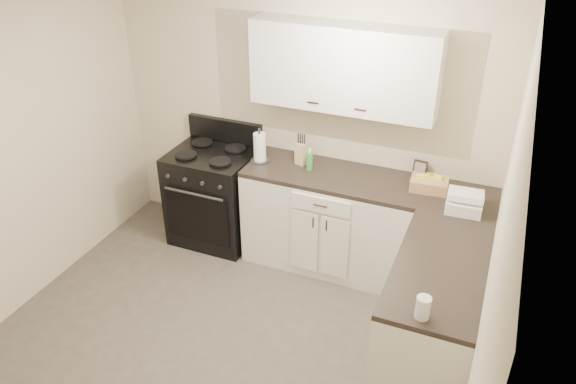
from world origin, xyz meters
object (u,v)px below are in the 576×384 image
at_px(countertop_grill, 464,205).
at_px(wicker_basket, 429,184).
at_px(stove, 214,196).
at_px(knife_block, 301,153).
at_px(paper_towel, 260,147).

bearing_deg(countertop_grill, wicker_basket, 141.68).
relative_size(stove, wicker_basket, 3.12).
height_order(wicker_basket, countertop_grill, wicker_basket).
xyz_separation_m(knife_block, paper_towel, (-0.36, -0.09, 0.03)).
xyz_separation_m(knife_block, countertop_grill, (1.45, -0.26, -0.05)).
bearing_deg(countertop_grill, paper_towel, 171.62).
bearing_deg(paper_towel, countertop_grill, -5.13).
relative_size(stove, knife_block, 4.66).
height_order(stove, paper_towel, paper_towel).
relative_size(stove, paper_towel, 3.49).
xyz_separation_m(wicker_basket, countertop_grill, (0.31, -0.22, -0.00)).
relative_size(paper_towel, countertop_grill, 1.00).
height_order(stove, knife_block, knife_block).
xyz_separation_m(paper_towel, countertop_grill, (1.81, -0.16, -0.08)).
bearing_deg(stove, knife_block, 7.08).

